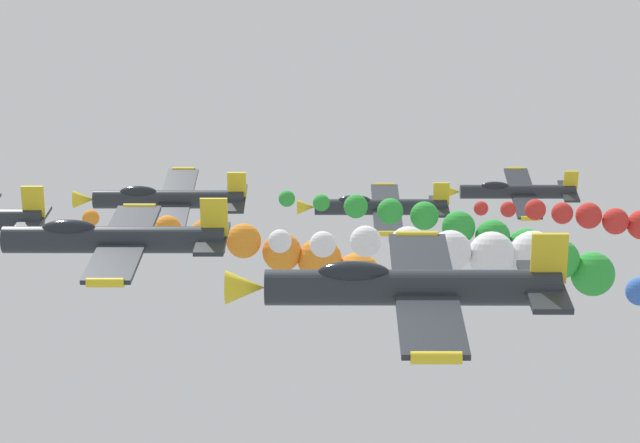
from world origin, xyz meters
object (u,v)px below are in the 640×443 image
airplane_left_inner (109,239)px  airplane_right_inner (166,199)px  airplane_high_slot (515,191)px  airplane_right_outer (378,207)px  airplane_left_outer (407,287)px

airplane_left_inner → airplane_right_inner: 25.54m
airplane_left_inner → airplane_high_slot: 55.68m
airplane_right_inner → airplane_right_outer: airplane_right_inner is taller
airplane_right_inner → airplane_right_outer: bearing=-49.3°
airplane_left_outer → airplane_high_slot: (63.90, -11.96, 0.62)m
airplane_right_inner → airplane_high_slot: (25.05, -24.26, -0.44)m
airplane_right_inner → airplane_high_slot: airplane_right_inner is taller
airplane_right_inner → airplane_left_outer: airplane_right_inner is taller
airplane_right_inner → airplane_high_slot: 34.88m
airplane_right_inner → airplane_left_outer: bearing=-162.4°
airplane_left_inner → airplane_right_outer: airplane_left_inner is taller
airplane_left_outer → airplane_right_outer: bearing=-0.9°
airplane_right_outer → airplane_right_inner: bearing=130.7°
airplane_right_inner → airplane_left_outer: (-38.85, -12.30, -1.06)m
airplane_right_outer → airplane_high_slot: (13.82, -11.21, 0.55)m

